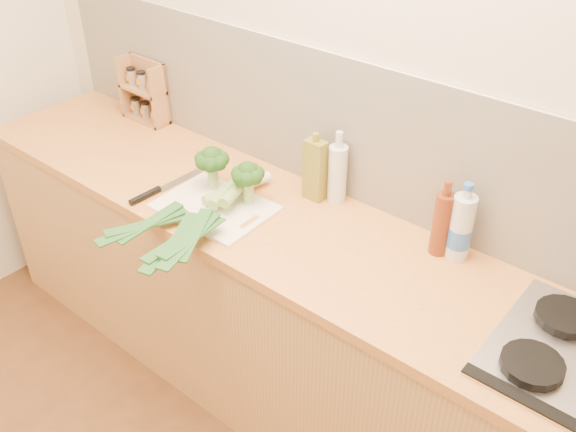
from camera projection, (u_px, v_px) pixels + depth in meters
name	position (u px, v px, depth m)	size (l,w,h in m)	color
room_shell	(356.00, 133.00, 2.29)	(3.50, 3.50, 3.50)	beige
counter	(303.00, 324.00, 2.51)	(3.20, 0.62, 0.90)	tan
chopping_board	(215.00, 207.00, 2.37)	(0.41, 0.30, 0.01)	white
broccoli_left	(212.00, 160.00, 2.41)	(0.13, 0.13, 0.18)	#94B66A
broccoli_right	(248.00, 175.00, 2.33)	(0.12, 0.12, 0.17)	#94B66A
leek_front	(208.00, 200.00, 2.36)	(0.20, 0.71, 0.04)	white
leek_mid	(214.00, 204.00, 2.30)	(0.24, 0.70, 0.04)	white
leek_back	(221.00, 206.00, 2.26)	(0.23, 0.63, 0.04)	white
chefs_knife	(154.00, 192.00, 2.45)	(0.05, 0.34, 0.03)	silver
spice_rack	(146.00, 94.00, 2.93)	(0.24, 0.10, 0.29)	#B17C4C
oil_tin	(315.00, 170.00, 2.37)	(0.08, 0.05, 0.27)	olive
glass_bottle	(338.00, 173.00, 2.36)	(0.07, 0.07, 0.29)	silver
amber_bottle	(442.00, 223.00, 2.09)	(0.06, 0.06, 0.28)	maroon
water_bottle	(461.00, 229.00, 2.08)	(0.08, 0.08, 0.26)	silver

